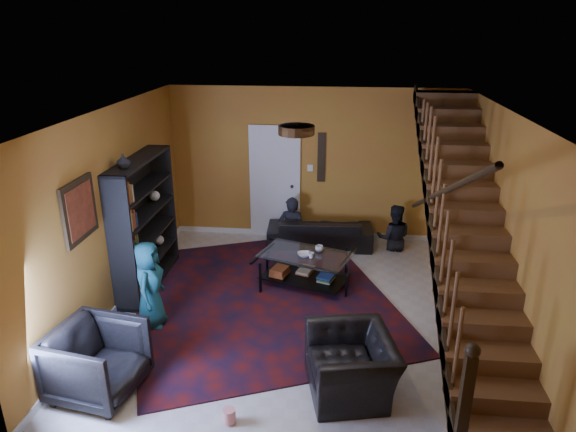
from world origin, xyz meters
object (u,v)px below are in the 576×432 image
(sofa, at_px, (320,232))
(armchair_right, at_px, (351,364))
(coffee_table, at_px, (305,267))
(bookshelf, at_px, (145,226))
(armchair_left, at_px, (97,361))

(sofa, distance_m, armchair_right, 3.94)
(sofa, bearing_deg, coffee_table, 80.84)
(sofa, bearing_deg, bookshelf, 30.49)
(bookshelf, distance_m, armchair_right, 3.85)
(armchair_left, height_order, armchair_right, armchair_left)
(armchair_right, bearing_deg, bookshelf, -137.72)
(armchair_left, height_order, coffee_table, armchair_left)
(coffee_table, bearing_deg, armchair_right, -74.15)
(bookshelf, relative_size, coffee_table, 1.31)
(bookshelf, bearing_deg, coffee_table, 4.72)
(bookshelf, height_order, armchair_left, bookshelf)
(sofa, height_order, armchair_right, armchair_right)
(armchair_right, bearing_deg, sofa, 175.33)
(armchair_left, bearing_deg, coffee_table, -27.09)
(bookshelf, xyz_separation_m, armchair_left, (0.35, -2.53, -0.56))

